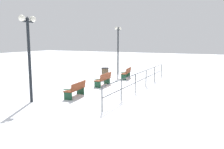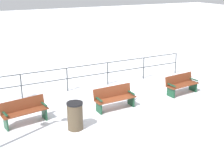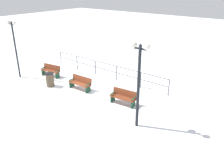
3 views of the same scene
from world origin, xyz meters
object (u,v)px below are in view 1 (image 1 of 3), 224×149
Objects in this scene: bench_third at (76,89)px; lamppost_middle at (29,43)px; bench_nearest at (127,73)px; bench_second at (103,79)px; trash_bin at (105,74)px; lamppost_near at (118,41)px.

bench_third is 3.36m from lamppost_middle.
bench_third is at bearing -128.27° from lamppost_middle.
lamppost_middle is (1.56, 8.54, 2.44)m from bench_nearest.
lamppost_middle is at bearing 45.71° from bench_third.
lamppost_middle is (1.28, 5.16, 2.46)m from bench_second.
bench_nearest is 1.72× the size of trash_bin.
bench_second is (0.27, 3.39, -0.02)m from bench_nearest.
lamppost_near is at bearing -56.75° from bench_nearest.
trash_bin is (-0.36, 3.14, -2.43)m from lamppost_near.
bench_nearest is at bearing 132.23° from lamppost_near.
lamppost_middle is at bearing 73.46° from bench_second.
trash_bin is at bearing -92.92° from lamppost_middle.
bench_nearest is 3.40m from bench_second.
lamppost_middle is (0.00, 10.26, 0.00)m from lamppost_near.
trash_bin reaches higher than bench_third.
bench_nearest reaches higher than bench_third.
bench_second is 5.86m from lamppost_middle.
bench_nearest is at bearing -97.29° from bench_third.
lamppost_near reaches higher than trash_bin.
lamppost_middle reaches higher than lamppost_near.
trash_bin reaches higher than bench_second.
lamppost_middle is at bearing 90.00° from lamppost_near.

